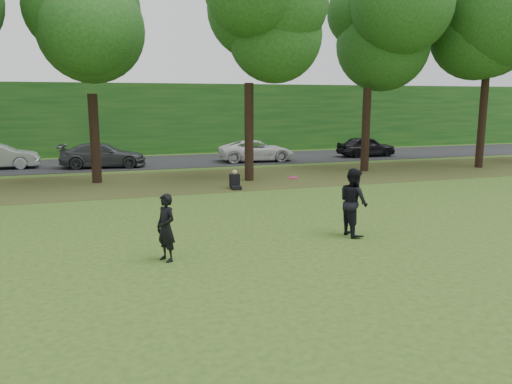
% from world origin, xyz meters
% --- Properties ---
extents(ground, '(120.00, 120.00, 0.00)m').
position_xyz_m(ground, '(0.00, 0.00, 0.00)').
color(ground, '#304B17').
rests_on(ground, ground).
extents(leaf_litter, '(60.00, 7.00, 0.01)m').
position_xyz_m(leaf_litter, '(0.00, 13.00, 0.01)').
color(leaf_litter, '#4D3A1B').
rests_on(leaf_litter, ground).
extents(street, '(70.00, 7.00, 0.02)m').
position_xyz_m(street, '(0.00, 21.00, 0.01)').
color(street, black).
rests_on(street, ground).
extents(far_hedge, '(70.00, 3.00, 5.00)m').
position_xyz_m(far_hedge, '(0.00, 27.00, 2.50)').
color(far_hedge, '#144718').
rests_on(far_hedge, ground).
extents(player_left, '(0.62, 0.71, 1.64)m').
position_xyz_m(player_left, '(-1.54, 1.22, 0.82)').
color(player_left, black).
rests_on(player_left, ground).
extents(player_right, '(0.77, 0.97, 1.94)m').
position_xyz_m(player_right, '(3.87, 1.89, 0.97)').
color(player_right, black).
rests_on(player_right, ground).
extents(parked_cars, '(36.32, 3.12, 1.42)m').
position_xyz_m(parked_cars, '(-0.92, 19.67, 0.71)').
color(parked_cars, black).
rests_on(parked_cars, street).
extents(frisbee, '(0.37, 0.36, 0.14)m').
position_xyz_m(frisbee, '(1.98, 1.83, 1.76)').
color(frisbee, '#FF159B').
rests_on(frisbee, ground).
extents(seated_person, '(0.46, 0.76, 0.83)m').
position_xyz_m(seated_person, '(2.73, 10.29, 0.31)').
color(seated_person, black).
rests_on(seated_person, ground).
extents(tree_line, '(55.30, 7.90, 12.31)m').
position_xyz_m(tree_line, '(-0.34, 12.94, 7.84)').
color(tree_line, black).
rests_on(tree_line, ground).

